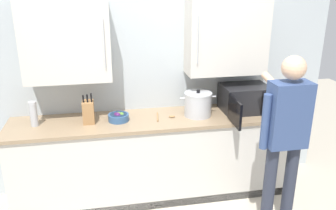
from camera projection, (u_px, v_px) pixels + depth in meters
back_wall_tiled at (148, 66)px, 3.69m from camera, size 4.06×0.44×2.53m
counter_unit at (153, 157)px, 3.73m from camera, size 2.90×0.62×0.90m
microwave_oven at (243, 99)px, 3.73m from camera, size 0.52×0.73×0.28m
knife_block at (88, 112)px, 3.43m from camera, size 0.11×0.15×0.31m
wooden_spoon at (165, 117)px, 3.59m from camera, size 0.20×0.24×0.02m
thermos_flask at (34, 114)px, 3.35m from camera, size 0.08×0.08×0.25m
fruit_bowl at (118, 117)px, 3.50m from camera, size 0.21×0.21×0.10m
stock_pot at (198, 104)px, 3.61m from camera, size 0.38×0.29×0.28m
person_figure at (285, 132)px, 3.01m from camera, size 0.44×0.62×1.67m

